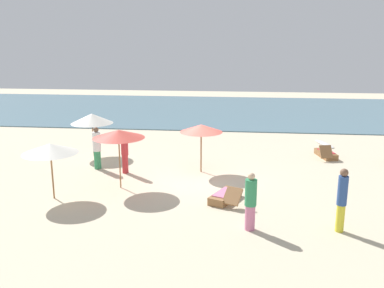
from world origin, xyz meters
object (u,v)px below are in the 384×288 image
umbrella_2 (50,149)px  person_3 (342,199)px  lounger_1 (326,154)px  person_1 (97,148)px  umbrella_3 (92,119)px  person_0 (125,152)px  umbrella_1 (201,128)px  person_2 (251,201)px  surfboard (324,144)px  umbrella_0 (119,134)px  lounger_2 (225,196)px

umbrella_2 → person_3: 9.81m
lounger_1 → person_1: person_1 is taller
umbrella_2 → person_3: (9.63, -1.67, -0.83)m
umbrella_3 → lounger_1: 11.49m
person_3 → person_0: bearing=148.1°
umbrella_1 → person_0: 3.40m
lounger_1 → person_2: 9.39m
person_0 → surfboard: bearing=33.1°
lounger_1 → umbrella_0: bearing=-148.7°
person_1 → person_2: person_1 is taller
lounger_2 → person_0: person_0 is taller
person_0 → person_1: bearing=161.3°
umbrella_3 → lounger_2: (6.67, -5.38, -1.68)m
lounger_1 → person_0: (-9.05, -3.47, 0.76)m
lounger_2 → person_3: person_3 is taller
person_2 → umbrella_0: bearing=146.7°
lounger_2 → person_0: bearing=147.3°
umbrella_2 → person_0: bearing=61.0°
umbrella_2 → umbrella_3: umbrella_3 is taller
lounger_1 → person_1: bearing=-163.9°
umbrella_1 → lounger_2: (1.17, -3.34, -1.74)m
lounger_1 → person_3: 8.49m
lounger_1 → person_1: (-10.43, -3.00, 0.78)m
umbrella_0 → umbrella_2: umbrella_0 is taller
umbrella_0 → umbrella_3: (-2.59, 4.42, -0.27)m
person_0 → person_1: size_ratio=0.97×
lounger_1 → person_1: size_ratio=0.92×
person_1 → surfboard: size_ratio=0.95×
surfboard → umbrella_0: bearing=-138.9°
lounger_2 → person_3: size_ratio=0.92×
umbrella_2 → surfboard: (11.28, 9.39, -1.82)m
surfboard → person_1: bearing=-152.3°
umbrella_3 → person_1: umbrella_3 is taller
umbrella_1 → person_1: 4.69m
umbrella_2 → person_3: size_ratio=1.04×
umbrella_1 → person_0: size_ratio=1.14×
umbrella_2 → lounger_1: bearing=31.7°
person_2 → surfboard: bearing=69.0°
umbrella_0 → lounger_1: size_ratio=1.32×
umbrella_3 → person_0: umbrella_3 is taller
lounger_1 → lounger_2: lounger_1 is taller
lounger_1 → surfboard: bearing=80.7°
umbrella_1 → person_1: size_ratio=1.11×
person_0 → person_2: person_0 is taller
lounger_1 → person_0: 9.72m
lounger_1 → person_1: 10.88m
person_0 → person_1: (-1.38, 0.47, 0.02)m
lounger_1 → person_2: (-3.86, -8.53, 0.73)m
lounger_2 → surfboard: bearing=60.4°
umbrella_3 → person_2: 10.72m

